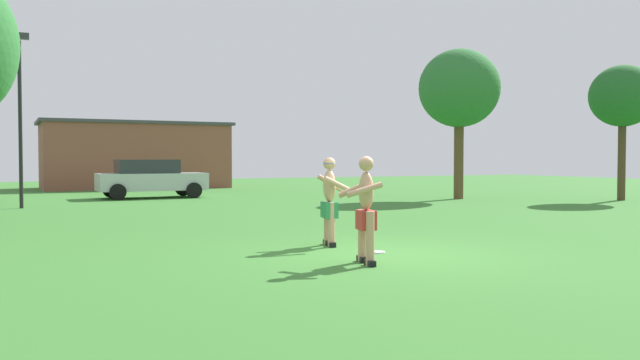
# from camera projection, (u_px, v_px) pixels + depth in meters

# --- Properties ---
(ground_plane) EXTENTS (80.00, 80.00, 0.00)m
(ground_plane) POSITION_uv_depth(u_px,v_px,m) (386.00, 255.00, 10.80)
(ground_plane) COLOR #38752D
(player_with_cap) EXTENTS (0.64, 0.72, 1.66)m
(player_with_cap) POSITION_uv_depth(u_px,v_px,m) (330.00, 197.00, 11.88)
(player_with_cap) COLOR black
(player_with_cap) RESTS_ON ground_plane
(player_in_red) EXTENTS (0.65, 0.73, 1.66)m
(player_in_red) POSITION_uv_depth(u_px,v_px,m) (366.00, 208.00, 9.83)
(player_in_red) COLOR black
(player_in_red) RESTS_ON ground_plane
(frisbee) EXTENTS (0.26, 0.26, 0.03)m
(frisbee) POSITION_uv_depth(u_px,v_px,m) (378.00, 252.00, 11.02)
(frisbee) COLOR white
(frisbee) RESTS_ON ground_plane
(car_silver_near_post) EXTENTS (4.30, 2.02, 1.58)m
(car_silver_near_post) POSITION_uv_depth(u_px,v_px,m) (151.00, 178.00, 26.30)
(car_silver_near_post) COLOR silver
(car_silver_near_post) RESTS_ON ground_plane
(lamp_post) EXTENTS (0.60, 0.24, 5.69)m
(lamp_post) POSITION_uv_depth(u_px,v_px,m) (20.00, 101.00, 20.74)
(lamp_post) COLOR black
(lamp_post) RESTS_ON ground_plane
(outbuilding_behind_lot) EXTENTS (9.95, 5.07, 3.60)m
(outbuilding_behind_lot) POSITION_uv_depth(u_px,v_px,m) (135.00, 155.00, 35.34)
(outbuilding_behind_lot) COLOR brown
(outbuilding_behind_lot) RESTS_ON ground_plane
(tree_right_field) EXTENTS (3.22, 3.22, 6.00)m
(tree_right_field) POSITION_uv_depth(u_px,v_px,m) (459.00, 89.00, 25.58)
(tree_right_field) COLOR brown
(tree_right_field) RESTS_ON ground_plane
(tree_behind_players) EXTENTS (2.50, 2.50, 5.24)m
(tree_behind_players) POSITION_uv_depth(u_px,v_px,m) (623.00, 97.00, 24.72)
(tree_behind_players) COLOR #4C3823
(tree_behind_players) RESTS_ON ground_plane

